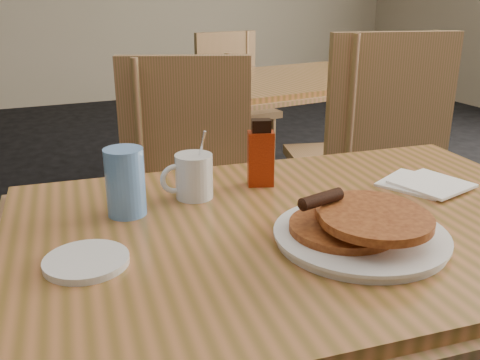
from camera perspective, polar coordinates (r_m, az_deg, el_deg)
name	(u,v)px	position (r m, az deg, el deg)	size (l,w,h in m)	color
main_table	(307,241)	(1.06, 7.12, -6.48)	(1.24, 0.90, 0.75)	#AC6A3D
neighbor_table	(283,86)	(2.71, 4.57, 9.94)	(1.26, 0.93, 0.75)	#AC6A3D
chair_main_far	(196,180)	(1.75, -4.69, 0.01)	(0.57, 0.58, 0.97)	#A6704E
chair_neighbor_far	(232,93)	(3.41, -0.91, 9.28)	(0.45, 0.45, 0.91)	#A6704E
chair_neighbor_near	(369,141)	(2.12, 13.58, 4.11)	(0.57, 0.57, 1.03)	#A6704E
pancake_plate	(361,229)	(0.97, 12.78, -5.07)	(0.31, 0.31, 0.09)	white
coffee_mug	(193,175)	(1.13, -5.06, 0.49)	(0.11, 0.08, 0.15)	white
syrup_bottle	(261,155)	(1.20, 2.23, 2.65)	(0.07, 0.05, 0.15)	maroon
napkin_stack	(424,184)	(1.28, 19.06, -0.37)	(0.20, 0.21, 0.01)	white
blue_tumbler	(125,182)	(1.06, -12.13, -0.21)	(0.08, 0.08, 0.13)	#6096E2
side_saucer	(86,261)	(0.91, -16.08, -8.32)	(0.14, 0.14, 0.01)	white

